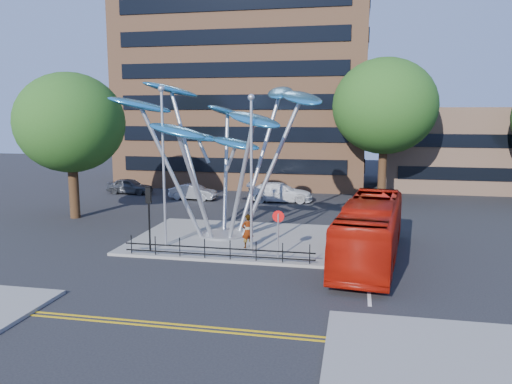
% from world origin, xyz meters
% --- Properties ---
extents(ground, '(120.00, 120.00, 0.00)m').
position_xyz_m(ground, '(0.00, 0.00, 0.00)').
color(ground, black).
rests_on(ground, ground).
extents(traffic_island, '(12.00, 9.00, 0.15)m').
position_xyz_m(traffic_island, '(-1.00, 6.00, 0.07)').
color(traffic_island, slate).
rests_on(traffic_island, ground).
extents(double_yellow_near, '(40.00, 0.12, 0.01)m').
position_xyz_m(double_yellow_near, '(0.00, -6.00, 0.01)').
color(double_yellow_near, gold).
rests_on(double_yellow_near, ground).
extents(double_yellow_far, '(40.00, 0.12, 0.01)m').
position_xyz_m(double_yellow_far, '(0.00, -6.30, 0.01)').
color(double_yellow_far, gold).
rests_on(double_yellow_far, ground).
extents(brick_tower, '(25.00, 15.00, 30.00)m').
position_xyz_m(brick_tower, '(-6.00, 32.00, 15.00)').
color(brick_tower, '#92603F').
rests_on(brick_tower, ground).
extents(low_building_near, '(15.00, 8.00, 8.00)m').
position_xyz_m(low_building_near, '(16.00, 30.00, 4.00)').
color(low_building_near, tan).
rests_on(low_building_near, ground).
extents(tree_right, '(8.80, 8.80, 12.11)m').
position_xyz_m(tree_right, '(8.00, 22.00, 8.04)').
color(tree_right, black).
rests_on(tree_right, ground).
extents(tree_left, '(7.60, 7.60, 10.32)m').
position_xyz_m(tree_left, '(-14.00, 10.00, 6.79)').
color(tree_left, black).
rests_on(tree_left, ground).
extents(leaf_sculpture, '(12.72, 9.54, 9.51)m').
position_xyz_m(leaf_sculpture, '(-2.07, 6.68, 6.87)').
color(leaf_sculpture, '#9EA0A5').
rests_on(leaf_sculpture, traffic_island).
extents(street_lamp_left, '(0.36, 0.36, 8.80)m').
position_xyz_m(street_lamp_left, '(-4.50, 3.50, 5.36)').
color(street_lamp_left, '#9EA0A5').
rests_on(street_lamp_left, traffic_island).
extents(street_lamp_right, '(0.36, 0.36, 8.30)m').
position_xyz_m(street_lamp_right, '(0.50, 3.00, 5.09)').
color(street_lamp_right, '#9EA0A5').
rests_on(street_lamp_right, traffic_island).
extents(traffic_light_island, '(0.28, 0.18, 3.42)m').
position_xyz_m(traffic_light_island, '(-5.00, 2.50, 2.61)').
color(traffic_light_island, black).
rests_on(traffic_light_island, traffic_island).
extents(no_entry_sign_island, '(0.60, 0.10, 2.45)m').
position_xyz_m(no_entry_sign_island, '(2.00, 2.52, 1.82)').
color(no_entry_sign_island, '#9EA0A5').
rests_on(no_entry_sign_island, traffic_island).
extents(pedestrian_railing_front, '(10.00, 0.06, 1.00)m').
position_xyz_m(pedestrian_railing_front, '(-1.00, 1.70, 0.55)').
color(pedestrian_railing_front, black).
rests_on(pedestrian_railing_front, traffic_island).
extents(red_bus, '(3.94, 11.52, 3.14)m').
position_xyz_m(red_bus, '(6.60, 3.43, 1.57)').
color(red_bus, '#A61307').
rests_on(red_bus, ground).
extents(pedestrian, '(0.82, 0.75, 1.89)m').
position_xyz_m(pedestrian, '(0.07, 4.03, 1.09)').
color(pedestrian, gray).
rests_on(pedestrian, traffic_island).
extents(parked_car_left, '(4.36, 1.97, 1.45)m').
position_xyz_m(parked_car_left, '(-14.93, 20.85, 0.73)').
color(parked_car_left, '#3A3D41').
rests_on(parked_car_left, ground).
extents(parked_car_mid, '(4.26, 1.82, 1.36)m').
position_xyz_m(parked_car_mid, '(-8.07, 18.95, 0.68)').
color(parked_car_mid, '#96989D').
rests_on(parked_car_mid, ground).
extents(parked_car_right, '(5.74, 2.78, 1.61)m').
position_xyz_m(parked_car_right, '(-0.52, 19.51, 0.80)').
color(parked_car_right, silver).
rests_on(parked_car_right, ground).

